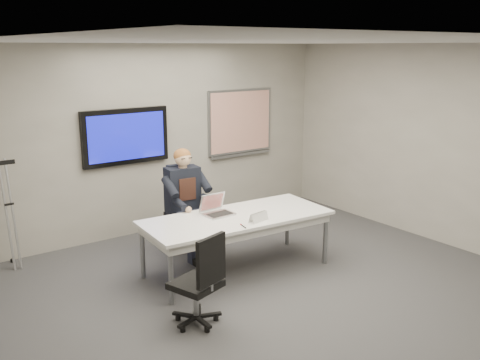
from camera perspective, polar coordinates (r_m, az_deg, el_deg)
floor at (r=6.16m, az=4.82°, el=-12.54°), size 6.00×6.00×0.02m
ceiling at (r=5.51m, az=5.44°, el=14.49°), size 6.00×6.00×0.02m
wall_back at (r=8.12m, az=-8.99°, el=4.30°), size 6.00×0.02×2.80m
wall_right at (r=7.94m, az=21.67°, el=3.25°), size 0.02×6.00×2.80m
conference_table at (r=6.63m, az=-0.33°, el=-4.53°), size 2.41×1.15×0.72m
tv_display at (r=7.84m, az=-12.08°, el=4.56°), size 1.30×0.09×0.80m
whiteboard at (r=8.88m, az=0.03°, el=6.15°), size 1.25×0.08×1.10m
office_chair_far at (r=7.47m, az=-6.21°, el=-4.91°), size 0.67×0.67×1.07m
office_chair_near at (r=5.51m, az=-4.38°, el=-12.32°), size 0.59×0.59×0.98m
seated_person at (r=7.17m, az=-5.34°, el=-3.62°), size 0.47×0.81×1.45m
crutch at (r=7.34m, az=-23.37°, el=-3.14°), size 0.24×0.68×1.50m
laptop at (r=6.67m, az=-2.56°, el=-3.12°), size 0.36×0.34×0.25m
name_tent at (r=6.41m, az=1.98°, el=-3.92°), size 0.28×0.13×0.11m
pen at (r=6.22m, az=0.33°, el=-4.92°), size 0.04×0.15×0.01m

